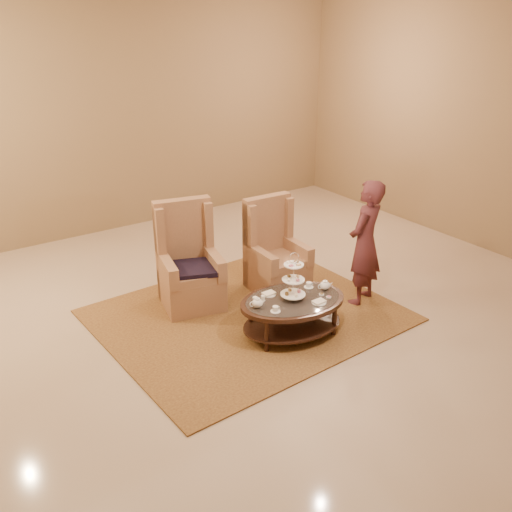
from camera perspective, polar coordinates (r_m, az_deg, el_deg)
ground at (r=6.50m, az=1.43°, el=-7.24°), size 8.00×8.00×0.00m
ceiling at (r=6.50m, az=1.43°, el=-7.24°), size 8.00×8.00×0.02m
wall_back at (r=9.25m, az=-13.56°, el=13.21°), size 8.00×0.04×3.50m
wall_right at (r=8.72m, az=23.82°, el=11.25°), size 0.04×8.00×3.50m
rug at (r=6.74m, az=-0.87°, el=-5.94°), size 3.36×2.84×0.02m
tea_table at (r=6.23m, az=3.67°, el=-4.97°), size 1.31×1.02×0.99m
armchair_left at (r=6.89m, az=-6.71°, el=-1.47°), size 0.83×0.84×1.27m
armchair_right at (r=7.22m, az=1.83°, el=-0.35°), size 0.67×0.69×1.19m
person at (r=6.86m, az=10.84°, el=1.26°), size 0.66×0.55×1.54m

